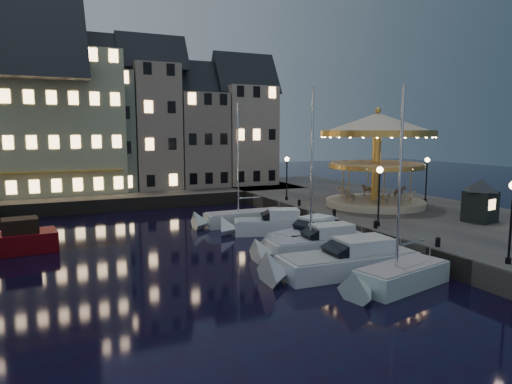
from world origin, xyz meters
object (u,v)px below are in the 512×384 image
streetlamp_a (512,210)px  bollard_b (376,224)px  bollard_c (334,212)px  motorboat_e (269,226)px  motorboat_c (315,245)px  streetlamp_b (379,188)px  streetlamp_d (427,173)px  bollard_a (438,241)px  carousel (377,141)px  motorboat_d (305,237)px  motorboat_b (342,263)px  motorboat_f (240,219)px  motorboat_a (395,279)px  ticket_kiosk (481,193)px  bollard_d (299,202)px  streetlamp_c (287,172)px

streetlamp_a → bollard_b: (-0.60, 9.50, -2.41)m
bollard_c → motorboat_e: 5.28m
motorboat_c → motorboat_e: bearing=89.6°
streetlamp_b → bollard_c: streetlamp_b is taller
streetlamp_d → motorboat_c: bearing=-155.5°
bollard_a → carousel: size_ratio=0.06×
streetlamp_b → motorboat_d: (-4.91, 1.60, -3.38)m
streetlamp_b → motorboat_b: size_ratio=0.46×
streetlamp_a → bollard_b: size_ratio=7.32×
motorboat_b → carousel: bearing=45.1°
motorboat_c → streetlamp_b: bearing=7.2°
motorboat_f → carousel: size_ratio=1.09×
motorboat_f → carousel: motorboat_f is taller
motorboat_c → motorboat_e: 6.77m
streetlamp_b → motorboat_a: motorboat_a is taller
streetlamp_a → ticket_kiosk: bearing=46.4°
motorboat_b → bollard_d: bearing=69.0°
streetlamp_d → bollard_d: bearing=165.9°
streetlamp_d → motorboat_d: size_ratio=0.61×
streetlamp_b → bollard_a: 6.50m
bollard_c → motorboat_f: bearing=135.8°
motorboat_f → motorboat_a: bearing=-86.3°
streetlamp_d → bollard_c: size_ratio=7.32×
motorboat_b → motorboat_d: (1.28, 6.18, -0.01)m
motorboat_e → bollard_a: bearing=-67.7°
motorboat_a → bollard_d: bearing=75.5°
streetlamp_c → motorboat_d: (-4.91, -11.90, -3.38)m
motorboat_e → carousel: 12.77m
motorboat_b → motorboat_e: bearing=86.5°
streetlamp_b → bollard_d: 10.30m
streetlamp_c → bollard_a: streetlamp_c is taller
ticket_kiosk → streetlamp_d: bearing=68.2°
streetlamp_a → motorboat_d: streetlamp_a is taller
motorboat_a → carousel: bearing=54.3°
streetlamp_a → bollard_b: 9.82m
streetlamp_c → motorboat_c: 15.63m
motorboat_f → bollard_a: bearing=-70.4°
streetlamp_d → bollard_a: (-11.90, -13.00, -2.41)m
motorboat_a → ticket_kiosk: 14.48m
streetlamp_b → bollard_c: size_ratio=7.32×
streetlamp_a → streetlamp_c: size_ratio=1.00×
streetlamp_a → streetlamp_c: (0.00, 23.50, 0.00)m
bollard_a → motorboat_d: (-4.31, 7.60, -0.97)m
bollard_c → motorboat_d: size_ratio=0.08×
streetlamp_c → ticket_kiosk: streetlamp_c is taller
motorboat_e → motorboat_f: motorboat_f is taller
bollard_b → ticket_kiosk: bearing=-9.2°
streetlamp_a → bollard_d: streetlamp_a is taller
streetlamp_b → motorboat_c: (-5.59, -0.71, -3.34)m
motorboat_d → bollard_d: bearing=62.8°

